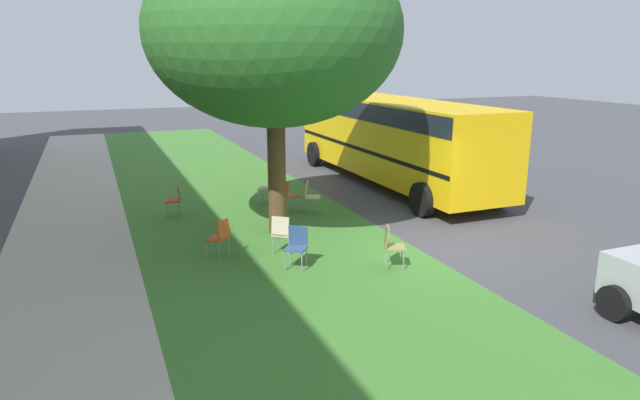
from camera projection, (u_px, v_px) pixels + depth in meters
name	position (u px, v px, depth m)	size (l,w,h in m)	color
ground	(427.00, 249.00, 12.84)	(80.00, 80.00, 0.00)	#424247
grass_verge	(295.00, 268.00, 11.66)	(48.00, 6.00, 0.01)	#3D752D
sidewalk_strip	(64.00, 302.00, 10.05)	(48.00, 2.80, 0.01)	#ADA89E
street_tree	(274.00, 32.00, 12.82)	(5.90, 5.90, 7.00)	brown
chair_0	(268.00, 186.00, 16.79)	(0.57, 0.58, 0.88)	#ADA393
chair_1	(220.00, 235.00, 12.13)	(0.59, 0.59, 0.88)	#C64C1E
chair_2	(289.00, 193.00, 15.90)	(0.45, 0.45, 0.88)	#C64C1E
chair_3	(297.00, 244.00, 11.59)	(0.58, 0.58, 0.88)	#335184
chair_4	(282.00, 231.00, 12.41)	(0.59, 0.58, 0.88)	beige
chair_5	(392.00, 243.00, 11.61)	(0.55, 0.55, 0.88)	olive
chair_6	(175.00, 198.00, 15.39)	(0.46, 0.46, 0.88)	#B7332D
chair_7	(310.00, 194.00, 15.76)	(0.55, 0.56, 0.88)	beige
school_bus	(392.00, 133.00, 19.07)	(10.40, 2.80, 2.88)	yellow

